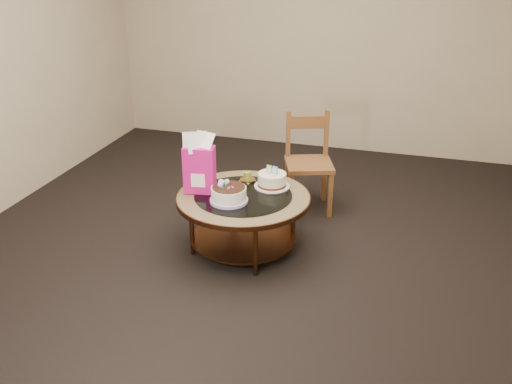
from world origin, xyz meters
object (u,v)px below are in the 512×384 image
(coffee_table, at_px, (243,204))
(dining_chair, at_px, (308,162))
(decorated_cake, at_px, (229,195))
(gift_bag, at_px, (199,163))
(cream_cake, at_px, (272,180))

(coffee_table, relative_size, dining_chair, 1.19)
(coffee_table, relative_size, decorated_cake, 3.64)
(coffee_table, xyz_separation_m, decorated_cake, (-0.07, -0.14, 0.13))
(coffee_table, height_order, decorated_cake, decorated_cake)
(coffee_table, bearing_deg, gift_bag, -175.17)
(coffee_table, xyz_separation_m, gift_bag, (-0.33, -0.03, 0.31))
(coffee_table, relative_size, gift_bag, 2.21)
(gift_bag, bearing_deg, cream_cake, 16.30)
(coffee_table, distance_m, gift_bag, 0.46)
(cream_cake, height_order, gift_bag, gift_bag)
(coffee_table, height_order, cream_cake, cream_cake)
(gift_bag, bearing_deg, coffee_table, -4.27)
(cream_cake, xyz_separation_m, dining_chair, (0.15, 0.66, -0.08))
(gift_bag, distance_m, dining_chair, 1.14)
(gift_bag, bearing_deg, decorated_cake, -31.96)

